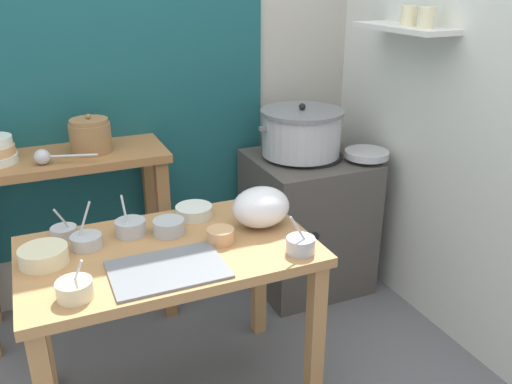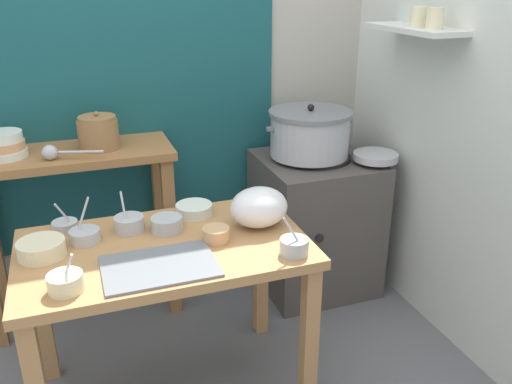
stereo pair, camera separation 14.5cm
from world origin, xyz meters
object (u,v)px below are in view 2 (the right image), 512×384
prep_table (166,269)px  plastic_bag (259,207)px  steamer_pot (310,133)px  wide_pan (376,156)px  prep_bowl_0 (129,223)px  bowl_stack_enamel (3,145)px  serving_tray (160,266)px  prep_bowl_7 (194,209)px  prep_bowl_8 (216,234)px  prep_bowl_1 (65,282)px  back_shelf_table (76,194)px  ladle (52,152)px  prep_bowl_6 (41,248)px  prep_bowl_3 (65,225)px  prep_bowl_4 (167,224)px  prep_bowl_2 (85,235)px  prep_bowl_5 (294,246)px  stove_block (314,222)px  clay_pot (98,133)px

prep_table → plastic_bag: 0.45m
prep_table → steamer_pot: 1.15m
wide_pan → prep_bowl_0: bearing=-167.6°
plastic_bag → prep_table: bearing=-175.6°
prep_table → bowl_stack_enamel: size_ratio=5.40×
prep_table → prep_bowl_0: 0.24m
serving_tray → prep_bowl_7: 0.45m
bowl_stack_enamel → prep_bowl_8: bearing=-45.6°
prep_bowl_1 → plastic_bag: bearing=18.0°
prep_bowl_0 → back_shelf_table: bearing=108.2°
ladle → prep_bowl_6: 0.62m
prep_bowl_3 → prep_bowl_6: bearing=-113.8°
steamer_pot → prep_bowl_6: steamer_pot is taller
plastic_bag → prep_bowl_4: (-0.37, 0.08, -0.05)m
plastic_bag → wide_pan: 0.91m
back_shelf_table → steamer_pot: (1.21, -0.11, 0.22)m
ladle → prep_bowl_8: bearing=-50.1°
back_shelf_table → prep_bowl_6: bearing=-101.4°
ladle → plastic_bag: 1.00m
steamer_pot → ladle: 1.28m
prep_bowl_2 → prep_bowl_5: prep_bowl_2 is taller
stove_block → prep_bowl_0: bearing=-156.7°
prep_bowl_1 → prep_bowl_3: 0.47m
ladle → prep_bowl_1: (0.01, -0.86, -0.18)m
prep_bowl_2 → prep_bowl_7: 0.47m
prep_table → steamer_pot: size_ratio=2.25×
serving_tray → prep_bowl_8: 0.28m
bowl_stack_enamel → prep_bowl_6: (0.14, -0.70, -0.20)m
prep_bowl_1 → prep_bowl_5: bearing=-1.5°
prep_bowl_6 → back_shelf_table: bearing=78.6°
stove_block → steamer_pot: 0.52m
prep_bowl_2 → prep_bowl_8: (0.48, -0.17, 0.00)m
prep_bowl_1 → prep_bowl_2: prep_bowl_2 is taller
back_shelf_table → prep_table: bearing=-68.1°
ladle → prep_bowl_3: size_ratio=1.98×
back_shelf_table → serving_tray: 0.95m
ladle → prep_bowl_0: (0.27, -0.48, -0.18)m
clay_pot → prep_bowl_5: 1.18m
back_shelf_table → prep_bowl_5: size_ratio=6.12×
prep_bowl_1 → prep_bowl_5: 0.81m
plastic_bag → prep_bowl_7: size_ratio=1.53×
prep_bowl_7 → back_shelf_table: bearing=132.3°
prep_table → prep_bowl_3: (-0.35, 0.25, 0.13)m
back_shelf_table → prep_bowl_6: 0.71m
plastic_bag → prep_bowl_5: bearing=-81.1°
prep_table → stove_block: stove_block is taller
prep_bowl_0 → prep_bowl_5: bearing=-36.1°
prep_bowl_3 → prep_bowl_7: bearing=-2.7°
prep_bowl_4 → prep_bowl_8: size_ratio=1.18×
plastic_bag → wide_pan: plastic_bag is taller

